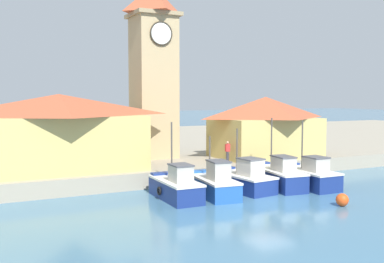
{
  "coord_description": "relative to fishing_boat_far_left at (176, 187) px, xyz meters",
  "views": [
    {
      "loc": [
        -15.46,
        -21.14,
        6.07
      ],
      "look_at": [
        -1.07,
        8.04,
        3.5
      ],
      "focal_mm": 42.0,
      "sensor_mm": 36.0,
      "label": 1
    }
  ],
  "objects": [
    {
      "name": "clock_tower",
      "position": [
        2.66,
        10.26,
        7.57
      ],
      "size": [
        3.66,
        3.66,
        15.38
      ],
      "color": "tan",
      "rests_on": "quay_wharf"
    },
    {
      "name": "mooring_buoy",
      "position": [
        7.59,
        -5.56,
        -0.4
      ],
      "size": [
        0.71,
        0.71,
        0.71
      ],
      "primitive_type": "sphere",
      "color": "#E54C19",
      "rests_on": "ground"
    },
    {
      "name": "ground_plane",
      "position": [
        4.79,
        -2.63,
        -0.75
      ],
      "size": [
        300.0,
        300.0,
        0.0
      ],
      "primitive_type": "plane",
      "color": "teal"
    },
    {
      "name": "warehouse_left",
      "position": [
        -5.35,
        7.26,
        2.95
      ],
      "size": [
        11.12,
        6.79,
        5.13
      ],
      "color": "tan",
      "rests_on": "quay_wharf"
    },
    {
      "name": "warehouse_right",
      "position": [
        11.01,
        6.53,
        2.87
      ],
      "size": [
        8.51,
        5.86,
        4.93
      ],
      "color": "tan",
      "rests_on": "quay_wharf"
    },
    {
      "name": "quay_wharf",
      "position": [
        4.79,
        23.41,
        -0.21
      ],
      "size": [
        120.0,
        40.0,
        1.09
      ],
      "primitive_type": "cube",
      "color": "#9E937F",
      "rests_on": "ground"
    },
    {
      "name": "fishing_boat_left_outer",
      "position": [
        2.42,
        -0.22,
        0.0
      ],
      "size": [
        2.25,
        4.81,
        3.61
      ],
      "color": "#2356A8",
      "rests_on": "ground"
    },
    {
      "name": "dock_worker_near_tower",
      "position": [
        6.46,
        4.93,
        1.18
      ],
      "size": [
        0.34,
        0.22,
        1.62
      ],
      "color": "#33333D",
      "rests_on": "quay_wharf"
    },
    {
      "name": "fishing_boat_center",
      "position": [
        9.34,
        -0.68,
        0.0
      ],
      "size": [
        2.13,
        4.75,
        4.44
      ],
      "color": "navy",
      "rests_on": "ground"
    },
    {
      "name": "fishing_boat_left_inner",
      "position": [
        4.89,
        0.34,
        -0.02
      ],
      "size": [
        2.55,
        4.86,
        3.96
      ],
      "color": "navy",
      "rests_on": "ground"
    },
    {
      "name": "fishing_boat_far_left",
      "position": [
        0.0,
        0.0,
        0.0
      ],
      "size": [
        1.94,
        4.54,
        4.53
      ],
      "color": "navy",
      "rests_on": "ground"
    },
    {
      "name": "fishing_boat_mid_left",
      "position": [
        7.45,
        0.23,
        0.02
      ],
      "size": [
        2.34,
        5.4,
        4.6
      ],
      "color": "navy",
      "rests_on": "ground"
    },
    {
      "name": "port_crane_near",
      "position": [
        3.54,
        16.0,
        8.75
      ],
      "size": [
        4.84,
        8.28,
        21.13
      ],
      "color": "navy",
      "rests_on": "quay_wharf"
    }
  ]
}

